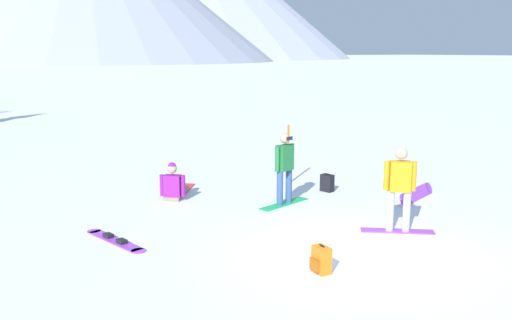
% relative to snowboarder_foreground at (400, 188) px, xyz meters
% --- Properties ---
extents(ground_plane, '(800.00, 800.00, 0.00)m').
position_rel_snowboarder_foreground_xyz_m(ground_plane, '(-1.45, -0.60, -0.91)').
color(ground_plane, white).
extents(snowboarder_foreground, '(1.33, 1.07, 1.71)m').
position_rel_snowboarder_foreground_xyz_m(snowboarder_foreground, '(0.00, 0.00, 0.00)').
color(snowboarder_foreground, '#993FD8').
rests_on(snowboarder_foreground, ground_plane).
extents(snowboarder_midground, '(1.50, 0.70, 1.69)m').
position_rel_snowboarder_foreground_xyz_m(snowboarder_midground, '(-0.89, 2.81, -0.01)').
color(snowboarder_midground, '#19B259').
rests_on(snowboarder_midground, ground_plane).
extents(snowboarder_background, '(1.37, 1.62, 0.93)m').
position_rel_snowboarder_foreground_xyz_m(snowboarder_background, '(-2.92, 4.59, -0.59)').
color(snowboarder_background, gray).
rests_on(snowboarder_background, ground_plane).
extents(loose_snowboard_far_spare, '(0.76, 1.84, 0.09)m').
position_rel_snowboarder_foreground_xyz_m(loose_snowboard_far_spare, '(-5.06, 2.21, -0.89)').
color(loose_snowboard_far_spare, '#993FD8').
rests_on(loose_snowboard_far_spare, ground_plane).
extents(loose_snowboard_near_right, '(1.72, 0.80, 0.27)m').
position_rel_snowboarder_foreground_xyz_m(loose_snowboard_near_right, '(2.16, 1.63, -0.77)').
color(loose_snowboard_near_right, '#993FD8').
rests_on(loose_snowboard_near_right, ground_plane).
extents(backpack_black, '(0.33, 0.36, 0.47)m').
position_rel_snowboarder_foreground_xyz_m(backpack_black, '(0.74, 3.32, -0.69)').
color(backpack_black, black).
rests_on(backpack_black, ground_plane).
extents(backpack_orange, '(0.27, 0.33, 0.47)m').
position_rel_snowboarder_foreground_xyz_m(backpack_orange, '(-2.56, -0.94, -0.69)').
color(backpack_orange, orange).
rests_on(backpack_orange, ground_plane).
extents(trail_marker_pole, '(0.06, 0.06, 1.62)m').
position_rel_snowboarder_foreground_xyz_m(trail_marker_pole, '(0.29, 4.48, -0.10)').
color(trail_marker_pole, orange).
rests_on(trail_marker_pole, ground_plane).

